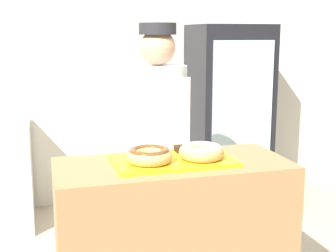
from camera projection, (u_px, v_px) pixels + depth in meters
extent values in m
cube|color=silver|center=(110.00, 63.00, 4.43)|extent=(8.00, 0.06, 2.70)
cube|color=#997047|center=(173.00, 245.00, 2.59)|extent=(1.25, 0.57, 0.96)
cube|color=yellow|center=(173.00, 160.00, 2.50)|extent=(0.64, 0.38, 0.02)
torus|color=tan|center=(149.00, 156.00, 2.40)|extent=(0.24, 0.24, 0.07)
torus|color=brown|center=(149.00, 152.00, 2.40)|extent=(0.22, 0.22, 0.04)
torus|color=tan|center=(201.00, 152.00, 2.48)|extent=(0.24, 0.24, 0.07)
torus|color=#EFADC6|center=(201.00, 149.00, 2.48)|extent=(0.22, 0.22, 0.04)
cube|color=black|center=(151.00, 151.00, 2.58)|extent=(0.08, 0.08, 0.03)
cube|color=black|center=(183.00, 149.00, 2.63)|extent=(0.08, 0.08, 0.03)
cylinder|color=#4C4C51|center=(158.00, 220.00, 3.12)|extent=(0.27, 0.27, 0.82)
cylinder|color=silver|center=(158.00, 114.00, 2.98)|extent=(0.37, 0.37, 0.62)
cube|color=silver|center=(165.00, 182.00, 2.89)|extent=(0.31, 0.02, 1.29)
sphere|color=tan|center=(158.00, 47.00, 2.89)|extent=(0.22, 0.22, 0.22)
cylinder|color=#232328|center=(158.00, 29.00, 2.87)|extent=(0.23, 0.23, 0.07)
cube|color=black|center=(228.00, 116.00, 4.44)|extent=(0.69, 0.63, 1.71)
cube|color=silver|center=(242.00, 119.00, 4.13)|extent=(0.56, 0.02, 1.37)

